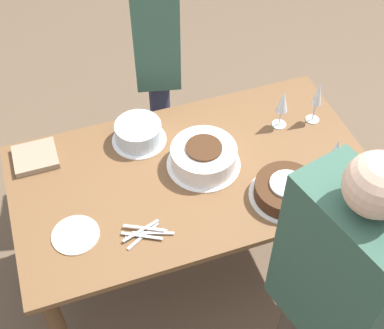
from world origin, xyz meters
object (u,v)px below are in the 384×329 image
Objects in this scene: cake_front_chocolate at (286,190)px; person_cutting at (334,291)px; wine_glass_near at (318,96)px; wine_glass_extra at (336,151)px; wine_glass_far at (283,103)px; cake_center_white at (204,157)px; person_watching at (155,37)px; cake_back_decorated at (138,133)px.

cake_front_chocolate is 0.20× the size of person_cutting.
wine_glass_near is 0.35m from wine_glass_extra.
wine_glass_extra is (0.08, -0.36, 0.01)m from wine_glass_far.
person_cutting reaches higher than cake_center_white.
cake_center_white is 0.61m from wine_glass_near.
wine_glass_far is at bearing 172.67° from wine_glass_near.
cake_center_white is at bearing -164.30° from wine_glass_far.
cake_front_chocolate is at bearing -169.68° from wine_glass_extra.
cake_front_chocolate is at bearing -111.79° from wine_glass_far.
person_watching is (-0.00, 0.71, 0.16)m from cake_center_white.
cake_center_white is at bearing -3.49° from person_cutting.
wine_glass_near is (0.60, 0.10, 0.10)m from cake_center_white.
wine_glass_near is at bearing -9.70° from cake_back_decorated.
cake_front_chocolate is 1.35× the size of wine_glass_near.
person_cutting is (-0.36, -0.60, 0.06)m from wine_glass_extra.
person_watching is at bearing 134.42° from wine_glass_near.
cake_center_white is at bearing -170.57° from wine_glass_near.
person_watching reaches higher than cake_center_white.
wine_glass_far is (0.66, -0.12, 0.09)m from cake_back_decorated.
wine_glass_near is 1.03× the size of wine_glass_extra.
cake_back_decorated is 0.89m from wine_glass_extra.
person_cutting reaches higher than wine_glass_far.
cake_back_decorated is 0.16× the size of person_cutting.
wine_glass_far is (0.43, 0.12, 0.09)m from cake_center_white.
cake_front_chocolate is (0.27, -0.28, -0.01)m from cake_center_white.
wine_glass_near is 0.17m from wine_glass_far.
cake_center_white is at bearing 154.60° from wine_glass_extra.
cake_back_decorated is at bearing 5.94° from person_cutting.
person_watching is (-0.43, 0.59, 0.07)m from wine_glass_far.
wine_glass_near reaches higher than wine_glass_extra.
person_watching reaches higher than wine_glass_extra.
cake_front_chocolate is at bearing -46.28° from cake_back_decorated.
wine_glass_near reaches higher than cake_front_chocolate.
cake_back_decorated is 0.68m from wine_glass_far.
wine_glass_near is 0.86m from person_watching.
wine_glass_extra is at bearing -33.10° from cake_back_decorated.
cake_front_chocolate is at bearing -130.73° from wine_glass_near.
person_cutting reaches higher than wine_glass_near.
cake_front_chocolate is 0.59m from person_cutting.
cake_front_chocolate is 0.52m from wine_glass_near.
person_watching is at bearing 118.11° from wine_glass_extra.
person_cutting reaches higher than wine_glass_extra.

